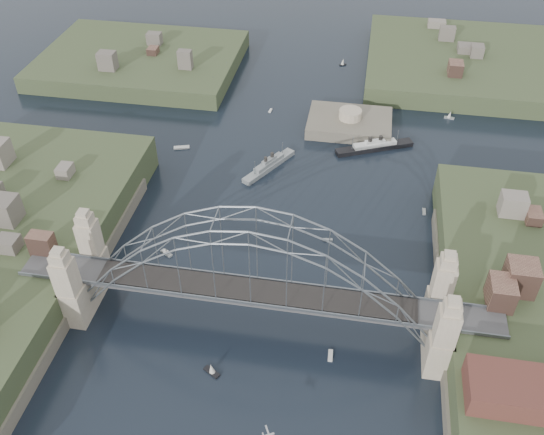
{
  "coord_description": "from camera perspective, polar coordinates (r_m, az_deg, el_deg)",
  "views": [
    {
      "loc": [
        14.75,
        -67.47,
        83.04
      ],
      "look_at": [
        0.0,
        18.0,
        10.0
      ],
      "focal_mm": 38.81,
      "sensor_mm": 36.0,
      "label": 1
    }
  ],
  "objects": [
    {
      "name": "small_boat_k",
      "position": [
        193.47,
        6.89,
        14.7
      ],
      "size": [
        2.24,
        1.66,
        2.38
      ],
      "color": "silver",
      "rests_on": "ground"
    },
    {
      "name": "naval_cruiser_near",
      "position": [
        143.26,
        -0.29,
        5.07
      ],
      "size": [
        10.62,
        16.12,
        5.18
      ],
      "color": "gray",
      "rests_on": "ground"
    },
    {
      "name": "small_boat_c",
      "position": [
        101.37,
        -5.88,
        -14.5
      ],
      "size": [
        3.13,
        2.4,
        2.38
      ],
      "color": "silver",
      "rests_on": "ground"
    },
    {
      "name": "ground",
      "position": [
        108.01,
        -1.65,
        -10.17
      ],
      "size": [
        500.0,
        500.0,
        0.0
      ],
      "primitive_type": "plane",
      "color": "black",
      "rests_on": "ground"
    },
    {
      "name": "small_boat_d",
      "position": [
        134.51,
        14.52,
        0.55
      ],
      "size": [
        0.74,
        2.13,
        0.45
      ],
      "color": "silver",
      "rests_on": "ground"
    },
    {
      "name": "small_boat_e",
      "position": [
        152.72,
        -8.76,
        6.72
      ],
      "size": [
        4.16,
        2.39,
        0.45
      ],
      "color": "silver",
      "rests_on": "ground"
    },
    {
      "name": "small_boat_i",
      "position": [
        116.5,
        15.59,
        -7.21
      ],
      "size": [
        1.73,
        2.19,
        0.45
      ],
      "color": "silver",
      "rests_on": "ground"
    },
    {
      "name": "small_boat_b",
      "position": [
        123.73,
        5.41,
        -2.18
      ],
      "size": [
        2.12,
        1.0,
        0.45
      ],
      "color": "silver",
      "rests_on": "ground"
    },
    {
      "name": "wharf_shed",
      "position": [
        95.13,
        24.41,
        -15.32
      ],
      "size": [
        20.0,
        8.0,
        4.0
      ],
      "primitive_type": "cube",
      "color": "#592D26",
      "rests_on": "shore_east"
    },
    {
      "name": "headland_ne",
      "position": [
        198.77,
        19.61,
        13.34
      ],
      "size": [
        70.0,
        55.0,
        9.5
      ],
      "primitive_type": "cube",
      "color": "#374426",
      "rests_on": "ground"
    },
    {
      "name": "small_boat_a",
      "position": [
        122.03,
        -10.2,
        -3.4
      ],
      "size": [
        2.92,
        2.3,
        1.43
      ],
      "color": "silver",
      "rests_on": "ground"
    },
    {
      "name": "small_boat_f",
      "position": [
        147.86,
        1.68,
        5.99
      ],
      "size": [
        1.53,
        1.76,
        0.45
      ],
      "color": "silver",
      "rests_on": "ground"
    },
    {
      "name": "small_boat_h",
      "position": [
        166.88,
        -0.16,
        10.32
      ],
      "size": [
        0.87,
        2.0,
        0.45
      ],
      "color": "silver",
      "rests_on": "ground"
    },
    {
      "name": "fort_island",
      "position": [
        160.81,
        7.47,
        8.51
      ],
      "size": [
        22.0,
        16.0,
        9.4
      ],
      "color": "#5F594A",
      "rests_on": "ground"
    },
    {
      "name": "naval_cruiser_far",
      "position": [
        180.63,
        -5.0,
        12.89
      ],
      "size": [
        5.05,
        16.67,
        5.58
      ],
      "color": "gray",
      "rests_on": "ground"
    },
    {
      "name": "bridge",
      "position": [
        98.85,
        -1.78,
        -5.6
      ],
      "size": [
        84.0,
        13.8,
        24.6
      ],
      "color": "#49494B",
      "rests_on": "ground"
    },
    {
      "name": "ocean_liner",
      "position": [
        152.4,
        9.91,
        6.78
      ],
      "size": [
        19.63,
        11.01,
        4.99
      ],
      "color": "black",
      "rests_on": "ground"
    },
    {
      "name": "small_boat_l",
      "position": [
        141.18,
        -16.06,
        2.42
      ],
      "size": [
        2.37,
        2.68,
        1.43
      ],
      "color": "silver",
      "rests_on": "ground"
    },
    {
      "name": "small_boat_m",
      "position": [
        103.8,
        5.68,
        -13.19
      ],
      "size": [
        0.88,
        2.4,
        0.45
      ],
      "color": "silver",
      "rests_on": "ground"
    },
    {
      "name": "aeroplane",
      "position": [
        89.91,
        -0.42,
        -20.38
      ],
      "size": [
        1.87,
        2.99,
        0.47
      ],
      "color": "#A8AAB0"
    },
    {
      "name": "headland_nw",
      "position": [
        195.13,
        -12.55,
        14.13
      ],
      "size": [
        60.0,
        45.0,
        9.0
      ],
      "primitive_type": "cube",
      "color": "#374426",
      "rests_on": "ground"
    },
    {
      "name": "small_boat_n",
      "position": [
        170.28,
        16.85,
        9.42
      ],
      "size": [
        2.85,
        1.45,
        2.38
      ],
      "color": "silver",
      "rests_on": "ground"
    }
  ]
}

